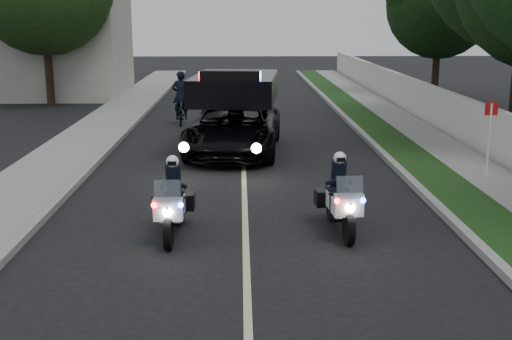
# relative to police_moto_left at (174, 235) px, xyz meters

# --- Properties ---
(ground) EXTENTS (120.00, 120.00, 0.00)m
(ground) POSITION_rel_police_moto_left_xyz_m (1.35, -3.81, 0.00)
(ground) COLOR black
(ground) RESTS_ON ground
(curb_right) EXTENTS (0.20, 60.00, 0.15)m
(curb_right) POSITION_rel_police_moto_left_xyz_m (5.45, 6.19, 0.07)
(curb_right) COLOR gray
(curb_right) RESTS_ON ground
(grass_verge) EXTENTS (1.20, 60.00, 0.16)m
(grass_verge) POSITION_rel_police_moto_left_xyz_m (6.15, 6.19, 0.08)
(grass_verge) COLOR #193814
(grass_verge) RESTS_ON ground
(sidewalk_right) EXTENTS (1.40, 60.00, 0.16)m
(sidewalk_right) POSITION_rel_police_moto_left_xyz_m (7.45, 6.19, 0.08)
(sidewalk_right) COLOR gray
(sidewalk_right) RESTS_ON ground
(property_wall) EXTENTS (0.22, 60.00, 1.50)m
(property_wall) POSITION_rel_police_moto_left_xyz_m (8.45, 6.19, 0.75)
(property_wall) COLOR beige
(property_wall) RESTS_ON ground
(curb_left) EXTENTS (0.20, 60.00, 0.15)m
(curb_left) POSITION_rel_police_moto_left_xyz_m (-2.75, 6.19, 0.07)
(curb_left) COLOR gray
(curb_left) RESTS_ON ground
(sidewalk_left) EXTENTS (2.00, 60.00, 0.16)m
(sidewalk_left) POSITION_rel_police_moto_left_xyz_m (-3.85, 6.19, 0.08)
(sidewalk_left) COLOR gray
(sidewalk_left) RESTS_ON ground
(building_far) EXTENTS (8.00, 6.00, 7.00)m
(building_far) POSITION_rel_police_moto_left_xyz_m (-8.65, 22.19, 3.50)
(building_far) COLOR #A8A396
(building_far) RESTS_ON ground
(lane_marking) EXTENTS (0.12, 50.00, 0.01)m
(lane_marking) POSITION_rel_police_moto_left_xyz_m (1.35, 6.19, 0.00)
(lane_marking) COLOR #BFB78C
(lane_marking) RESTS_ON ground
(police_moto_left) EXTENTS (0.66, 1.80, 1.52)m
(police_moto_left) POSITION_rel_police_moto_left_xyz_m (0.00, 0.00, 0.00)
(police_moto_left) COLOR silver
(police_moto_left) RESTS_ON ground
(police_moto_right) EXTENTS (0.75, 1.85, 1.54)m
(police_moto_right) POSITION_rel_police_moto_left_xyz_m (3.15, 0.17, 0.00)
(police_moto_right) COLOR silver
(police_moto_right) RESTS_ON ground
(police_suv) EXTENTS (3.11, 5.82, 2.72)m
(police_suv) POSITION_rel_police_moto_left_xyz_m (1.09, 7.67, 0.00)
(police_suv) COLOR black
(police_suv) RESTS_ON ground
(bicycle) EXTENTS (0.69, 1.67, 0.85)m
(bicycle) POSITION_rel_police_moto_left_xyz_m (-0.98, 13.03, 0.00)
(bicycle) COLOR black
(bicycle) RESTS_ON ground
(cyclist) EXTENTS (0.69, 0.49, 1.82)m
(cyclist) POSITION_rel_police_moto_left_xyz_m (-0.98, 13.03, 0.00)
(cyclist) COLOR black
(cyclist) RESTS_ON ground
(sign_post) EXTENTS (0.34, 0.34, 2.06)m
(sign_post) POSITION_rel_police_moto_left_xyz_m (7.35, 3.86, 0.00)
(sign_post) COLOR red
(sign_post) RESTS_ON ground
(tree_right_d) EXTENTS (8.75, 8.75, 12.24)m
(tree_right_d) POSITION_rel_police_moto_left_xyz_m (11.44, 12.22, 0.00)
(tree_right_d) COLOR #1C3E14
(tree_right_d) RESTS_ON ground
(tree_right_e) EXTENTS (5.76, 5.76, 8.81)m
(tree_right_e) POSITION_rel_police_moto_left_xyz_m (11.22, 21.56, 0.00)
(tree_right_e) COLOR black
(tree_right_e) RESTS_ON ground
(tree_left_near) EXTENTS (8.32, 8.32, 10.48)m
(tree_left_near) POSITION_rel_police_moto_left_xyz_m (-7.49, 18.72, 0.00)
(tree_left_near) COLOR #234316
(tree_left_near) RESTS_ON ground
(tree_left_far) EXTENTS (5.68, 5.68, 8.22)m
(tree_left_far) POSITION_rel_police_moto_left_xyz_m (-8.28, 21.69, 0.00)
(tree_left_far) COLOR black
(tree_left_far) RESTS_ON ground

